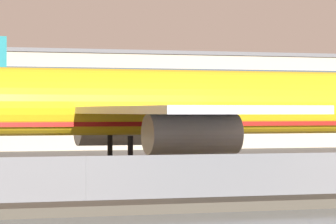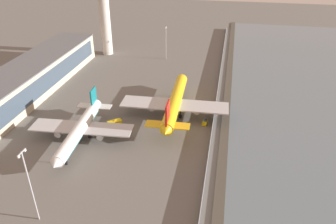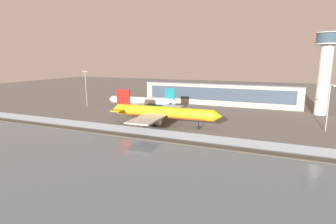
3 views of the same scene
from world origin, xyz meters
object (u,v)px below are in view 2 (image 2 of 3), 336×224
at_px(cargo_jet_yellow, 175,102).
at_px(apron_light_mast_apron_east, 30,183).
at_px(ops_van, 114,123).
at_px(apron_light_mast_apron_west, 166,41).
at_px(passenger_jet_white_teal, 80,129).
at_px(baggage_tug, 205,123).
at_px(control_tower, 104,12).

distance_m(cargo_jet_yellow, apron_light_mast_apron_east, 64.08).
relative_size(ops_van, apron_light_mast_apron_west, 0.29).
relative_size(passenger_jet_white_teal, baggage_tug, 12.44).
distance_m(control_tower, apron_light_mast_apron_west, 37.94).
bearing_deg(ops_van, apron_light_mast_apron_east, 175.13).
distance_m(ops_van, control_tower, 86.05).
relative_size(baggage_tug, ops_van, 0.63).
height_order(passenger_jet_white_teal, apron_light_mast_apron_west, apron_light_mast_apron_west).
relative_size(passenger_jet_white_teal, apron_light_mast_apron_east, 1.99).
distance_m(passenger_jet_white_teal, ops_van, 14.06).
height_order(baggage_tug, ops_van, ops_van).
distance_m(passenger_jet_white_teal, control_tower, 93.02).
bearing_deg(baggage_tug, passenger_jet_white_teal, 114.75).
distance_m(ops_van, apron_light_mast_apron_west, 75.22).
bearing_deg(ops_van, baggage_tug, -76.74).
xyz_separation_m(control_tower, apron_light_mast_apron_west, (-2.53, -35.22, -13.86)).
height_order(cargo_jet_yellow, control_tower, control_tower).
distance_m(baggage_tug, ops_van, 33.57).
distance_m(cargo_jet_yellow, ops_van, 24.52).
relative_size(cargo_jet_yellow, apron_light_mast_apron_east, 2.33).
distance_m(cargo_jet_yellow, baggage_tug, 14.16).
xyz_separation_m(control_tower, apron_light_mast_apron_east, (-123.09, -26.77, -12.44)).
bearing_deg(control_tower, cargo_jet_yellow, -141.46).
bearing_deg(apron_light_mast_apron_east, apron_light_mast_apron_west, -4.01).
bearing_deg(apron_light_mast_apron_west, apron_light_mast_apron_east, 175.99).
bearing_deg(cargo_jet_yellow, passenger_jet_white_teal, 130.22).
bearing_deg(control_tower, apron_light_mast_apron_west, -94.11).
relative_size(baggage_tug, control_tower, 0.08).
height_order(passenger_jet_white_teal, baggage_tug, passenger_jet_white_teal).
distance_m(cargo_jet_yellow, passenger_jet_white_teal, 37.16).
xyz_separation_m(cargo_jet_yellow, baggage_tug, (-5.25, -12.28, -4.70)).
bearing_deg(apron_light_mast_apron_east, control_tower, 12.27).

